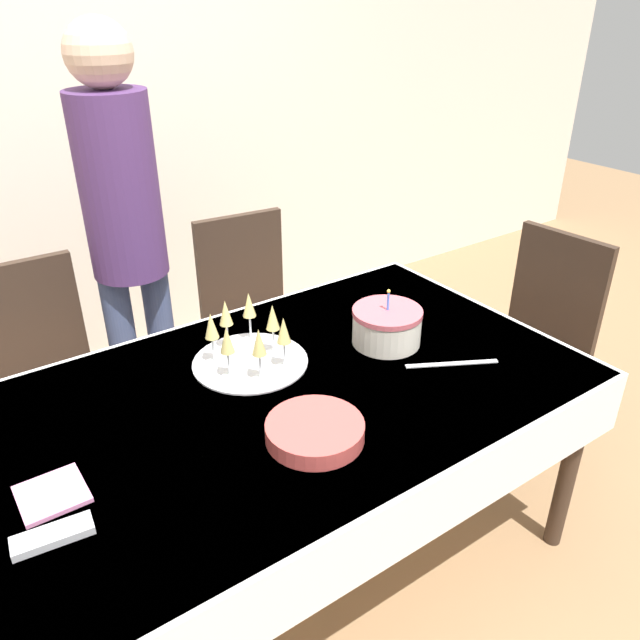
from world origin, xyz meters
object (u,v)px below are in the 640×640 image
Objects in this scene: dining_chair_right_end at (536,337)px; champagne_tray at (248,341)px; dining_chair_far_left at (44,378)px; plate_stack_main at (315,431)px; dining_chair_far_right at (252,314)px; birthday_cake at (387,326)px; person_standing at (124,219)px.

dining_chair_right_end is 2.55× the size of champagne_tray.
dining_chair_far_left reaches higher than plate_stack_main.
dining_chair_far_left is 0.90m from dining_chair_far_right.
champagne_tray is (-0.38, -0.67, 0.31)m from dining_chair_far_right.
birthday_cake is at bearing -40.97° from dining_chair_far_left.
dining_chair_right_end is 3.56× the size of plate_stack_main.
dining_chair_far_left reaches higher than birthday_cake.
dining_chair_far_left is 1.96m from dining_chair_right_end.
dining_chair_right_end is 4.03× the size of birthday_cake.
champagne_tray is 0.74m from person_standing.
person_standing is at bearing 123.41° from birthday_cake.
plate_stack_main is 1.16m from person_standing.
dining_chair_right_end is at bearing -2.19° from birthday_cake.
birthday_cake is 0.56m from plate_stack_main.
dining_chair_far_right is 1.00× the size of dining_chair_right_end.
dining_chair_right_end reaches higher than birthday_cake.
dining_chair_far_right is (0.90, -0.00, 0.00)m from dining_chair_far_left.
plate_stack_main is (-0.05, -0.44, -0.05)m from champagne_tray.
dining_chair_right_end is at bearing 10.90° from plate_stack_main.
person_standing is (-0.07, 1.13, 0.28)m from plate_stack_main.
person_standing reaches higher than plate_stack_main.
dining_chair_far_left is 1.30m from birthday_cake.
dining_chair_far_right and dining_chair_right_end have the same top height.
plate_stack_main is 0.15× the size of person_standing.
dining_chair_right_end is at bearing -32.66° from person_standing.
dining_chair_far_right reaches higher than birthday_cake.
champagne_tray reaches higher than plate_stack_main.
person_standing is (0.40, 0.02, 0.54)m from dining_chair_far_left.
birthday_cake is (0.06, -0.83, 0.29)m from dining_chair_far_right.
dining_chair_far_right is at bearing -0.03° from dining_chair_far_left.
person_standing reaches higher than dining_chair_far_left.
dining_chair_right_end reaches higher than champagne_tray.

